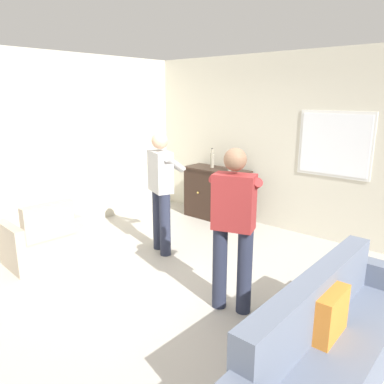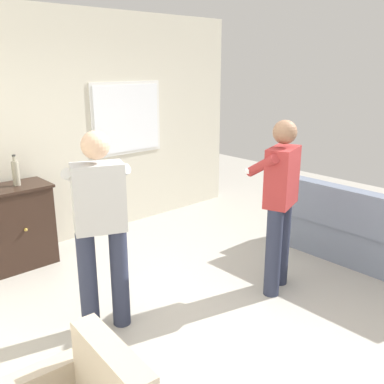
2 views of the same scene
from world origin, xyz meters
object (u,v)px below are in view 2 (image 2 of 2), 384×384
bottle_wine_green (16,173)px  person_standing_left (100,223)px  couch (371,238)px  person_standing_right (279,199)px

bottle_wine_green → person_standing_left: person_standing_left is taller
couch → bottle_wine_green: 3.90m
person_standing_right → couch: bearing=-18.7°
person_standing_left → bottle_wine_green: bearing=91.4°
bottle_wine_green → person_standing_right: size_ratio=0.20×
bottle_wine_green → person_standing_right: (1.63, -2.22, -0.11)m
person_standing_left → couch: bearing=-19.3°
person_standing_left → person_standing_right: (1.59, -0.57, 0.00)m
person_standing_right → bottle_wine_green: bearing=126.3°
bottle_wine_green → person_standing_left: size_ratio=0.20×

